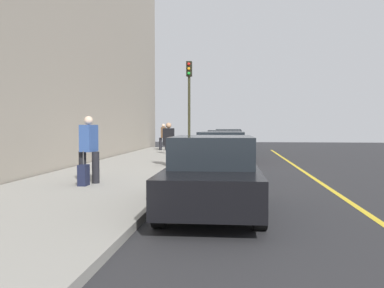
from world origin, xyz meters
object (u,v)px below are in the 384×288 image
parked_car_maroon (224,146)px  pedestrian_black_coat (169,143)px  traffic_light_pole (189,94)px  parked_car_green (228,141)px  parked_car_silver (222,153)px  parked_car_black (213,174)px  rolling_suitcase (84,175)px  pedestrian_blue_coat (89,147)px  pedestrian_brown_coat (163,136)px

parked_car_maroon → pedestrian_black_coat: bearing=-27.4°
traffic_light_pole → parked_car_green: bearing=166.6°
traffic_light_pole → parked_car_silver: bearing=19.9°
parked_car_black → parked_car_maroon: bearing=-179.6°
parked_car_maroon → rolling_suitcase: (9.59, -3.45, -0.33)m
pedestrian_blue_coat → traffic_light_pole: size_ratio=0.40×
pedestrian_black_coat → rolling_suitcase: bearing=-13.7°
parked_car_silver → pedestrian_black_coat: pedestrian_black_coat is taller
pedestrian_brown_coat → traffic_light_pole: bearing=20.1°
parked_car_green → rolling_suitcase: 16.50m
parked_car_green → parked_car_silver: bearing=-0.0°
parked_car_green → traffic_light_pole: bearing=-13.4°
pedestrian_brown_coat → rolling_suitcase: (15.57, 0.67, -0.63)m
rolling_suitcase → parked_car_maroon: bearing=160.2°
parked_car_maroon → pedestrian_brown_coat: bearing=-145.5°
traffic_light_pole → rolling_suitcase: bearing=-11.4°
parked_car_maroon → pedestrian_blue_coat: size_ratio=2.41×
parked_car_silver → pedestrian_brown_coat: (-11.46, -4.18, 0.31)m
parked_car_green → parked_car_maroon: (6.53, -0.07, 0.00)m
pedestrian_blue_coat → rolling_suitcase: pedestrian_blue_coat is taller
parked_car_silver → pedestrian_blue_coat: size_ratio=2.35×
pedestrian_blue_coat → pedestrian_brown_coat: bearing=-177.6°
parked_car_silver → parked_car_black: bearing=0.1°
parked_car_silver → rolling_suitcase: size_ratio=4.74×
parked_car_green → pedestrian_blue_coat: 16.02m
parked_car_silver → pedestrian_blue_coat: pedestrian_blue_coat is taller
parked_car_silver → pedestrian_brown_coat: bearing=-160.0°
parked_car_black → rolling_suitcase: 4.11m
parked_car_maroon → pedestrian_brown_coat: 7.27m
pedestrian_blue_coat → rolling_suitcase: size_ratio=2.02×
parked_car_black → traffic_light_pole: (-10.96, -1.73, 2.50)m
parked_car_maroon → rolling_suitcase: parked_car_maroon is taller
parked_car_black → traffic_light_pole: traffic_light_pole is taller
pedestrian_black_coat → parked_car_maroon: bearing=152.6°
parked_car_black → rolling_suitcase: parked_car_black is taller
parked_car_green → pedestrian_black_coat: size_ratio=2.52×
pedestrian_black_coat → pedestrian_blue_coat: size_ratio=0.92×
parked_car_green → pedestrian_blue_coat: pedestrian_blue_coat is taller
traffic_light_pole → parked_car_black: bearing=9.0°
parked_car_black → pedestrian_blue_coat: bearing=-126.2°
parked_car_maroon → pedestrian_blue_coat: 9.73m
parked_car_green → pedestrian_black_coat: bearing=-11.6°
parked_car_black → pedestrian_blue_coat: pedestrian_blue_coat is taller
rolling_suitcase → parked_car_silver: bearing=139.5°
parked_car_green → parked_car_maroon: bearing=-0.6°
pedestrian_blue_coat → parked_car_maroon: bearing=159.0°
parked_car_black → traffic_light_pole: size_ratio=0.93×
parked_car_green → parked_car_black: 18.22m
parked_car_silver → pedestrian_blue_coat: 5.07m
parked_car_green → rolling_suitcase: bearing=-12.3°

